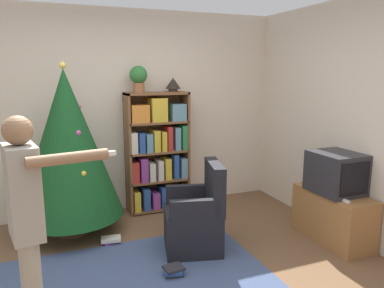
{
  "coord_description": "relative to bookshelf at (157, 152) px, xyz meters",
  "views": [
    {
      "loc": [
        -0.87,
        -2.79,
        1.82
      ],
      "look_at": [
        0.62,
        0.9,
        1.05
      ],
      "focal_mm": 35.0,
      "sensor_mm": 36.0,
      "label": 1
    }
  ],
  "objects": [
    {
      "name": "standing_person",
      "position": [
        -1.5,
        -2.15,
        0.14
      ],
      "size": [
        0.68,
        0.46,
        1.57
      ],
      "rotation": [
        0.0,
        0.0,
        -1.39
      ],
      "color": "#9E937F",
      "rests_on": "ground_plane"
    },
    {
      "name": "book_pile_by_chair",
      "position": [
        -0.36,
        -1.66,
        -0.74
      ],
      "size": [
        0.19,
        0.17,
        0.08
      ],
      "color": "#232328",
      "rests_on": "ground_plane"
    },
    {
      "name": "potted_plant",
      "position": [
        -0.22,
        0.01,
        0.97
      ],
      "size": [
        0.22,
        0.22,
        0.33
      ],
      "color": "#935B38",
      "rests_on": "bookshelf"
    },
    {
      "name": "bookshelf",
      "position": [
        0.0,
        0.0,
        0.0
      ],
      "size": [
        0.81,
        0.32,
        1.56
      ],
      "color": "brown",
      "rests_on": "ground_plane"
    },
    {
      "name": "christmas_tree",
      "position": [
        -1.13,
        -0.35,
        0.25
      ],
      "size": [
        1.16,
        1.16,
        1.92
      ],
      "color": "#4C3323",
      "rests_on": "ground_plane"
    },
    {
      "name": "table_lamp",
      "position": [
        0.23,
        0.01,
        0.89
      ],
      "size": [
        0.2,
        0.2,
        0.18
      ],
      "color": "#473828",
      "rests_on": "bookshelf"
    },
    {
      "name": "television",
      "position": [
        1.49,
        -1.62,
        -0.01
      ],
      "size": [
        0.44,
        0.52,
        0.43
      ],
      "color": "#28282D",
      "rests_on": "tv_stand"
    },
    {
      "name": "tv_stand",
      "position": [
        1.49,
        -1.62,
        -0.51
      ],
      "size": [
        0.4,
        0.9,
        0.55
      ],
      "color": "#996638",
      "rests_on": "ground_plane"
    },
    {
      "name": "book_pile_near_tree",
      "position": [
        -0.78,
        -0.79,
        -0.74
      ],
      "size": [
        0.23,
        0.17,
        0.07
      ],
      "color": "#843889",
      "rests_on": "ground_plane"
    },
    {
      "name": "ground_plane",
      "position": [
        -0.5,
        -1.82,
        -0.78
      ],
      "size": [
        14.0,
        14.0,
        0.0
      ],
      "primitive_type": "plane",
      "color": "brown"
    },
    {
      "name": "armchair",
      "position": [
        0.04,
        -1.25,
        -0.46
      ],
      "size": [
        0.69,
        0.68,
        0.92
      ],
      "rotation": [
        0.0,
        0.0,
        -1.82
      ],
      "color": "black",
      "rests_on": "ground_plane"
    },
    {
      "name": "game_remote",
      "position": [
        1.37,
        -1.89,
        -0.22
      ],
      "size": [
        0.04,
        0.12,
        0.02
      ],
      "color": "white",
      "rests_on": "tv_stand"
    },
    {
      "name": "area_rug",
      "position": [
        -0.76,
        -1.69,
        -0.78
      ],
      "size": [
        2.51,
        1.74,
        0.01
      ],
      "color": "#3D4C70",
      "rests_on": "ground_plane"
    },
    {
      "name": "wall_back",
      "position": [
        -0.5,
        0.24,
        0.52
      ],
      "size": [
        8.0,
        0.1,
        2.6
      ],
      "color": "beige",
      "rests_on": "ground_plane"
    },
    {
      "name": "wall_right",
      "position": [
        1.76,
        -1.82,
        0.52
      ],
      "size": [
        0.1,
        8.0,
        2.6
      ],
      "color": "beige",
      "rests_on": "ground_plane"
    }
  ]
}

